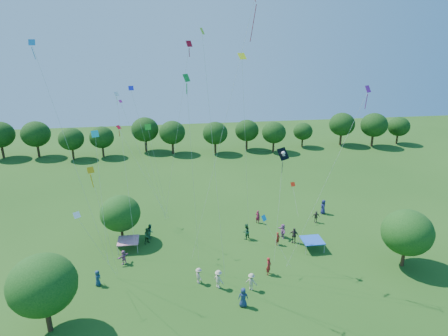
# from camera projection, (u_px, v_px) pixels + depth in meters

# --- Properties ---
(near_tree_west) EXTENTS (5.14, 5.14, 6.53)m
(near_tree_west) POSITION_uv_depth(u_px,v_px,m) (43.00, 285.00, 29.92)
(near_tree_west) COLOR #422B19
(near_tree_west) RESTS_ON ground
(near_tree_north) EXTENTS (4.38, 4.38, 5.30)m
(near_tree_north) POSITION_uv_depth(u_px,v_px,m) (120.00, 213.00, 43.58)
(near_tree_north) COLOR #422B19
(near_tree_north) RESTS_ON ground
(near_tree_east) EXTENTS (4.91, 4.91, 5.93)m
(near_tree_east) POSITION_uv_depth(u_px,v_px,m) (407.00, 232.00, 38.67)
(near_tree_east) COLOR #422B19
(near_tree_east) RESTS_ON ground
(treeline) EXTENTS (88.01, 8.77, 6.77)m
(treeline) POSITION_uv_depth(u_px,v_px,m) (183.00, 132.00, 75.22)
(treeline) COLOR #422B19
(treeline) RESTS_ON ground
(tent_red_stripe) EXTENTS (2.20, 2.20, 1.10)m
(tent_red_stripe) POSITION_uv_depth(u_px,v_px,m) (128.00, 240.00, 42.56)
(tent_red_stripe) COLOR #CC1842
(tent_red_stripe) RESTS_ON ground
(tent_blue) EXTENTS (2.20, 2.20, 1.10)m
(tent_blue) POSITION_uv_depth(u_px,v_px,m) (312.00, 240.00, 42.60)
(tent_blue) COLOR blue
(tent_blue) RESTS_ON ground
(crowd_person_0) EXTENTS (0.58, 0.83, 1.53)m
(crowd_person_0) POSITION_uv_depth(u_px,v_px,m) (98.00, 278.00, 36.59)
(crowd_person_0) COLOR navy
(crowd_person_0) RESTS_ON ground
(crowd_person_1) EXTENTS (0.65, 0.64, 1.49)m
(crowd_person_1) POSITION_uv_depth(u_px,v_px,m) (278.00, 239.00, 43.51)
(crowd_person_1) COLOR maroon
(crowd_person_1) RESTS_ON ground
(crowd_person_2) EXTENTS (1.02, 0.92, 1.83)m
(crowd_person_2) POSITION_uv_depth(u_px,v_px,m) (148.00, 236.00, 43.77)
(crowd_person_2) COLOR #204C26
(crowd_person_2) RESTS_ON ground
(crowd_person_3) EXTENTS (0.81, 1.12, 1.57)m
(crowd_person_3) POSITION_uv_depth(u_px,v_px,m) (199.00, 276.00, 36.91)
(crowd_person_3) COLOR #B5A591
(crowd_person_3) RESTS_ON ground
(crowd_person_4) EXTENTS (0.93, 0.49, 1.53)m
(crowd_person_4) POSITION_uv_depth(u_px,v_px,m) (316.00, 217.00, 48.56)
(crowd_person_4) COLOR #464138
(crowd_person_4) RESTS_ON ground
(crowd_person_5) EXTENTS (1.32, 1.35, 1.49)m
(crowd_person_5) POSITION_uv_depth(u_px,v_px,m) (124.00, 257.00, 39.99)
(crowd_person_5) COLOR #9D5C8B
(crowd_person_5) RESTS_ON ground
(crowd_person_6) EXTENTS (0.95, 0.63, 1.78)m
(crowd_person_6) POSITION_uv_depth(u_px,v_px,m) (243.00, 297.00, 33.75)
(crowd_person_6) COLOR navy
(crowd_person_6) RESTS_ON ground
(crowd_person_7) EXTENTS (0.72, 0.70, 1.64)m
(crowd_person_7) POSITION_uv_depth(u_px,v_px,m) (258.00, 217.00, 48.45)
(crowd_person_7) COLOR maroon
(crowd_person_7) RESTS_ON ground
(crowd_person_8) EXTENTS (0.53, 0.88, 1.70)m
(crowd_person_8) POSITION_uv_depth(u_px,v_px,m) (150.00, 231.00, 44.91)
(crowd_person_8) COLOR #275C3F
(crowd_person_8) RESTS_ON ground
(crowd_person_9) EXTENTS (1.14, 1.25, 1.80)m
(crowd_person_9) POSITION_uv_depth(u_px,v_px,m) (218.00, 279.00, 36.20)
(crowd_person_9) COLOR #BFB899
(crowd_person_9) RESTS_ON ground
(crowd_person_10) EXTENTS (1.14, 0.96, 1.79)m
(crowd_person_10) POSITION_uv_depth(u_px,v_px,m) (294.00, 235.00, 43.92)
(crowd_person_10) COLOR #413834
(crowd_person_10) RESTS_ON ground
(crowd_person_11) EXTENTS (0.78, 1.64, 1.69)m
(crowd_person_11) POSITION_uv_depth(u_px,v_px,m) (283.00, 231.00, 44.98)
(crowd_person_11) COLOR #9C5B93
(crowd_person_11) RESTS_ON ground
(crowd_person_12) EXTENTS (0.64, 0.99, 1.87)m
(crowd_person_12) POSITION_uv_depth(u_px,v_px,m) (323.00, 207.00, 50.87)
(crowd_person_12) COLOR #1B1F51
(crowd_person_12) RESTS_ON ground
(crowd_person_13) EXTENTS (0.75, 0.80, 1.80)m
(crowd_person_13) POSITION_uv_depth(u_px,v_px,m) (269.00, 266.00, 38.19)
(crowd_person_13) COLOR maroon
(crowd_person_13) RESTS_ON ground
(crowd_person_14) EXTENTS (1.02, 0.90, 1.83)m
(crowd_person_14) POSITION_uv_depth(u_px,v_px,m) (246.00, 231.00, 44.71)
(crowd_person_14) COLOR #204C32
(crowd_person_14) RESTS_ON ground
(crowd_person_15) EXTENTS (1.18, 1.00, 1.67)m
(crowd_person_15) POSITION_uv_depth(u_px,v_px,m) (251.00, 282.00, 35.93)
(crowd_person_15) COLOR #B3B08F
(crowd_person_15) RESTS_ON ground
(pirate_kite) EXTENTS (1.67, 2.69, 10.60)m
(pirate_kite) POSITION_uv_depth(u_px,v_px,m) (283.00, 156.00, 37.02)
(pirate_kite) COLOR black
(red_high_kite) EXTENTS (5.97, 1.02, 23.75)m
(red_high_kite) POSITION_uv_depth(u_px,v_px,m) (241.00, 58.00, 33.67)
(red_high_kite) COLOR red
(small_kite_0) EXTENTS (5.49, 4.19, 10.44)m
(small_kite_0) POSITION_uv_depth(u_px,v_px,m) (128.00, 145.00, 46.67)
(small_kite_0) COLOR red
(small_kite_1) EXTENTS (0.53, 5.56, 12.12)m
(small_kite_1) POSITION_uv_depth(u_px,v_px,m) (98.00, 200.00, 29.37)
(small_kite_1) COLOR #FFA60D
(small_kite_2) EXTENTS (1.92, 0.56, 21.15)m
(small_kite_2) POSITION_uv_depth(u_px,v_px,m) (210.00, 113.00, 30.72)
(small_kite_2) COLOR #B6E514
(small_kite_3) EXTENTS (1.11, 3.04, 17.87)m
(small_kite_3) POSITION_uv_depth(u_px,v_px,m) (189.00, 123.00, 31.69)
(small_kite_3) COLOR #1A8F2A
(small_kite_4) EXTENTS (4.64, 1.46, 20.30)m
(small_kite_4) POSITION_uv_depth(u_px,v_px,m) (54.00, 108.00, 33.29)
(small_kite_4) COLOR #1274B7
(small_kite_5) EXTENTS (4.14, 1.42, 14.31)m
(small_kite_5) POSITION_uv_depth(u_px,v_px,m) (137.00, 145.00, 42.36)
(small_kite_5) COLOR #951879
(small_kite_6) EXTENTS (1.18, 3.63, 15.27)m
(small_kite_6) POSITION_uv_depth(u_px,v_px,m) (121.00, 134.00, 39.44)
(small_kite_6) COLOR white
(small_kite_7) EXTENTS (0.70, 2.42, 12.46)m
(small_kite_7) POSITION_uv_depth(u_px,v_px,m) (97.00, 157.00, 36.09)
(small_kite_7) COLOR #0DC2C9
(small_kite_8) EXTENTS (3.75, 0.64, 19.97)m
(small_kite_8) POSITION_uv_depth(u_px,v_px,m) (184.00, 83.00, 41.87)
(small_kite_8) COLOR red
(small_kite_9) EXTENTS (0.60, 1.99, 3.68)m
(small_kite_9) POSITION_uv_depth(u_px,v_px,m) (293.00, 187.00, 47.86)
(small_kite_9) COLOR #FF290D
(small_kite_10) EXTENTS (2.27, 4.54, 19.11)m
(small_kite_10) POSITION_uv_depth(u_px,v_px,m) (244.00, 98.00, 36.51)
(small_kite_10) COLOR #CDE314
(small_kite_11) EXTENTS (1.96, 2.21, 11.77)m
(small_kite_11) POSITION_uv_depth(u_px,v_px,m) (152.00, 144.00, 42.23)
(small_kite_11) COLOR #1C9C1D
(small_kite_12) EXTENTS (3.07, 1.57, 15.68)m
(small_kite_12) POSITION_uv_depth(u_px,v_px,m) (141.00, 125.00, 41.70)
(small_kite_12) COLOR #121DB6
(small_kite_13) EXTENTS (5.86, 1.34, 16.82)m
(small_kite_13) POSITION_uv_depth(u_px,v_px,m) (349.00, 131.00, 32.90)
(small_kite_13) COLOR #AF1D9A
(small_kite_14) EXTENTS (2.70, 1.79, 7.19)m
(small_kite_14) POSITION_uv_depth(u_px,v_px,m) (84.00, 226.00, 32.58)
(small_kite_14) COLOR white
(small_kite_15) EXTENTS (2.56, 2.28, 4.51)m
(small_kite_15) POSITION_uv_depth(u_px,v_px,m) (267.00, 223.00, 37.49)
(small_kite_15) COLOR #0D88D0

